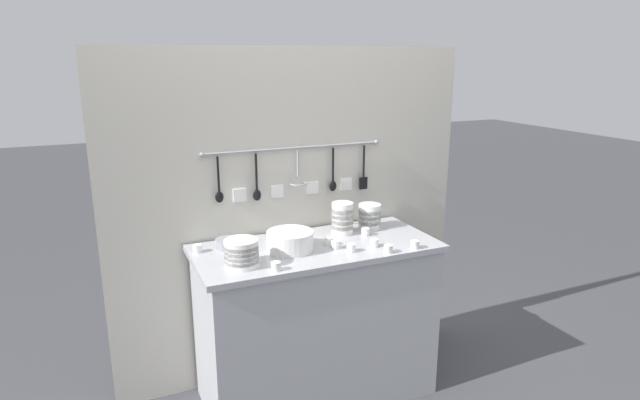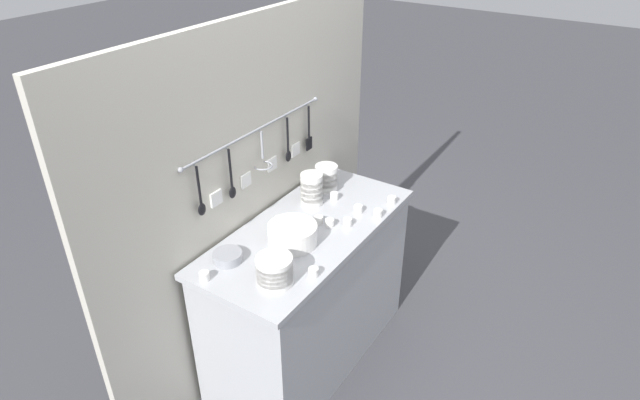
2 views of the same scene
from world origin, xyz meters
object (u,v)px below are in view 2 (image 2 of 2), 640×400
object	(u,v)px
cup_edge_far	(330,223)
cup_edge_near	(358,209)
cup_back_right	(378,213)
cup_beside_plates	(319,220)
cup_back_left	(204,276)
cup_mid_row	(313,272)
cup_front_right	(347,222)
steel_mixing_bowl	(228,257)
cup_front_left	(392,200)
plate_stack	(292,234)
cup_by_caddy	(334,196)
bowl_stack_wide_centre	(275,270)
cup_centre	(279,220)
bowl_stack_back_corner	(326,177)
bowl_stack_short_front	(312,189)

from	to	relation	value
cup_edge_far	cup_edge_near	bearing A→B (deg)	-15.69
cup_back_right	cup_beside_plates	distance (m)	0.31
cup_back_left	cup_edge_far	xyz separation A→B (m)	(0.65, -0.23, 0.00)
cup_mid_row	cup_back_right	size ratio (longest dim) A/B	1.00
cup_front_right	cup_back_left	distance (m)	0.76
steel_mixing_bowl	cup_beside_plates	size ratio (longest dim) A/B	2.99
cup_front_left	plate_stack	bearing A→B (deg)	158.60
plate_stack	cup_back_left	world-z (taller)	plate_stack
cup_by_caddy	cup_front_right	bearing A→B (deg)	-133.84
cup_edge_far	cup_front_right	bearing A→B (deg)	-53.36
cup_by_caddy	cup_edge_near	bearing A→B (deg)	-104.34
bowl_stack_wide_centre	cup_front_left	size ratio (longest dim) A/B	3.56
cup_centre	cup_front_left	world-z (taller)	same
cup_front_left	cup_beside_plates	xyz separation A→B (m)	(-0.37, 0.22, 0.00)
cup_back_left	cup_beside_plates	bearing A→B (deg)	-14.62
cup_mid_row	bowl_stack_back_corner	bearing A→B (deg)	28.48
bowl_stack_back_corner	bowl_stack_wide_centre	xyz separation A→B (m)	(-0.81, -0.26, -0.01)
cup_mid_row	bowl_stack_wide_centre	bearing A→B (deg)	138.17
plate_stack	bowl_stack_back_corner	bearing A→B (deg)	15.84
steel_mixing_bowl	cup_by_caddy	xyz separation A→B (m)	(0.72, -0.11, -0.00)
steel_mixing_bowl	cup_edge_far	bearing A→B (deg)	-25.63
cup_edge_near	cup_centre	distance (m)	0.42
steel_mixing_bowl	cup_edge_far	world-z (taller)	steel_mixing_bowl
bowl_stack_back_corner	cup_centre	bearing A→B (deg)	179.72
steel_mixing_bowl	cup_edge_far	xyz separation A→B (m)	(0.49, -0.23, -0.00)
steel_mixing_bowl	cup_centre	size ratio (longest dim) A/B	2.99
cup_back_left	cup_edge_far	bearing A→B (deg)	-19.36
cup_back_left	bowl_stack_back_corner	bearing A→B (deg)	-0.35
cup_mid_row	plate_stack	bearing A→B (deg)	55.42
bowl_stack_back_corner	bowl_stack_short_front	world-z (taller)	bowl_stack_short_front
bowl_stack_short_front	cup_centre	distance (m)	0.26
cup_edge_near	cup_back_right	xyz separation A→B (m)	(0.02, -0.10, 0.00)
cup_centre	cup_beside_plates	xyz separation A→B (m)	(0.11, -0.16, 0.00)
cup_centre	cup_front_right	world-z (taller)	same
steel_mixing_bowl	bowl_stack_short_front	bearing A→B (deg)	-3.41
cup_mid_row	cup_beside_plates	distance (m)	0.42
cup_front_right	cup_beside_plates	xyz separation A→B (m)	(-0.06, 0.13, 0.00)
cup_edge_near	cup_back_left	size ratio (longest dim) A/B	1.00
cup_back_right	cup_edge_far	world-z (taller)	same
steel_mixing_bowl	cup_beside_plates	xyz separation A→B (m)	(0.48, -0.17, -0.00)
bowl_stack_back_corner	cup_back_left	size ratio (longest dim) A/B	3.14
cup_centre	cup_front_right	size ratio (longest dim) A/B	1.00
plate_stack	cup_beside_plates	bearing A→B (deg)	-2.71
bowl_stack_short_front	bowl_stack_wide_centre	world-z (taller)	bowl_stack_short_front
bowl_stack_short_front	cup_back_left	distance (m)	0.78
steel_mixing_bowl	cup_by_caddy	size ratio (longest dim) A/B	2.99
bowl_stack_wide_centre	cup_by_caddy	distance (m)	0.75
bowl_stack_back_corner	cup_back_right	xyz separation A→B (m)	(-0.10, -0.38, -0.05)
cup_front_right	bowl_stack_short_front	bearing A→B (deg)	73.17
bowl_stack_back_corner	cup_front_left	size ratio (longest dim) A/B	3.14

